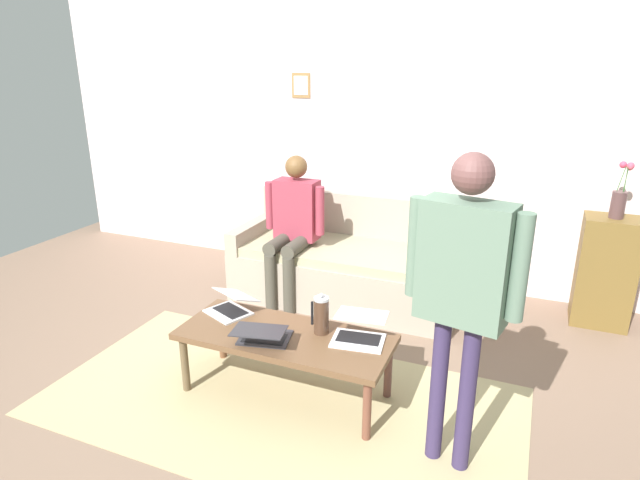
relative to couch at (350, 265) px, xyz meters
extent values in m
plane|color=#7D6351|center=(0.00, 1.53, -0.31)|extent=(7.68, 7.68, 0.00)
cube|color=tan|center=(-0.12, 1.64, -0.30)|extent=(2.95, 1.52, 0.01)
cube|color=silver|center=(0.00, -0.67, 1.04)|extent=(7.04, 0.10, 2.70)
cube|color=olive|center=(0.74, -0.62, 1.50)|extent=(0.19, 0.02, 0.23)
cube|color=silver|center=(0.74, -0.61, 1.50)|extent=(0.14, 0.00, 0.17)
cube|color=#A19584|center=(0.00, 0.04, -0.10)|extent=(1.96, 0.88, 0.42)
cube|color=tan|center=(0.00, 0.06, 0.15)|extent=(1.72, 0.80, 0.08)
cube|color=#A19584|center=(0.00, -0.33, 0.34)|extent=(1.96, 0.14, 0.46)
cube|color=#A19584|center=(-0.92, 0.04, 0.21)|extent=(0.12, 0.88, 0.20)
cube|color=#A19584|center=(0.92, 0.04, 0.21)|extent=(0.12, 0.88, 0.20)
cube|color=brown|center=(-0.12, 1.54, 0.10)|extent=(1.34, 0.55, 0.04)
cylinder|color=brown|center=(-0.73, 1.76, -0.11)|extent=(0.05, 0.05, 0.39)
cylinder|color=brown|center=(0.49, 1.76, -0.11)|extent=(0.05, 0.05, 0.39)
cylinder|color=brown|center=(-0.73, 1.33, -0.11)|extent=(0.05, 0.05, 0.39)
cylinder|color=brown|center=(0.49, 1.33, -0.11)|extent=(0.05, 0.05, 0.39)
cube|color=silver|center=(-0.57, 1.45, 0.13)|extent=(0.34, 0.28, 0.01)
cube|color=black|center=(-0.57, 1.44, 0.14)|extent=(0.28, 0.18, 0.00)
cube|color=silver|center=(-0.55, 1.35, 0.25)|extent=(0.34, 0.26, 0.02)
cube|color=white|center=(-0.56, 1.35, 0.25)|extent=(0.31, 0.24, 0.02)
cube|color=silver|center=(0.36, 1.43, 0.13)|extent=(0.35, 0.32, 0.01)
cube|color=black|center=(0.35, 1.42, 0.14)|extent=(0.27, 0.22, 0.00)
cube|color=silver|center=(0.33, 1.36, 0.23)|extent=(0.34, 0.30, 0.08)
cube|color=white|center=(0.33, 1.37, 0.23)|extent=(0.30, 0.27, 0.07)
cube|color=#28282D|center=(-0.03, 1.64, 0.13)|extent=(0.35, 0.29, 0.01)
cube|color=black|center=(-0.04, 1.66, 0.14)|extent=(0.28, 0.19, 0.00)
cube|color=#28282D|center=(-0.06, 1.76, 0.24)|extent=(0.35, 0.28, 0.02)
cube|color=#AAD7F2|center=(-0.06, 1.76, 0.24)|extent=(0.31, 0.25, 0.02)
cylinder|color=#4C3323|center=(-0.32, 1.44, 0.23)|extent=(0.09, 0.09, 0.22)
cylinder|color=#B7B7BC|center=(-0.32, 1.44, 0.35)|extent=(0.10, 0.10, 0.02)
sphere|color=#B2B2B7|center=(-0.32, 1.44, 0.38)|extent=(0.03, 0.03, 0.03)
cube|color=black|center=(-0.26, 1.44, 0.25)|extent=(0.01, 0.01, 0.16)
cube|color=brown|center=(-2.04, -0.31, 0.14)|extent=(0.42, 0.32, 0.89)
cylinder|color=#503736|center=(-2.04, -0.31, 0.69)|extent=(0.10, 0.10, 0.21)
cylinder|color=#3D7038|center=(-2.06, -0.31, 0.89)|extent=(0.01, 0.03, 0.20)
sphere|color=#DE4A65|center=(-2.08, -0.31, 0.99)|extent=(0.05, 0.05, 0.05)
cylinder|color=#3D7038|center=(-2.06, -0.31, 0.89)|extent=(0.01, 0.03, 0.19)
sphere|color=#D75164|center=(-2.08, -0.30, 0.98)|extent=(0.04, 0.04, 0.04)
cylinder|color=#3D7038|center=(-2.06, -0.31, 0.89)|extent=(0.01, 0.03, 0.19)
sphere|color=#D0545E|center=(-2.08, -0.31, 0.98)|extent=(0.05, 0.05, 0.05)
cylinder|color=#3D7038|center=(-2.04, -0.33, 0.89)|extent=(0.04, 0.01, 0.20)
sphere|color=#DE4160|center=(-2.03, -0.35, 0.99)|extent=(0.05, 0.05, 0.05)
cylinder|color=#372C51|center=(-1.26, 1.78, 0.12)|extent=(0.08, 0.08, 0.84)
cylinder|color=#372C51|center=(-1.11, 1.75, 0.12)|extent=(0.08, 0.08, 0.84)
cube|color=slate|center=(-1.18, 1.76, 0.84)|extent=(0.45, 0.27, 0.60)
cylinder|color=slate|center=(-1.43, 1.81, 0.87)|extent=(0.09, 0.09, 0.51)
cylinder|color=slate|center=(-0.94, 1.71, 0.87)|extent=(0.09, 0.09, 0.51)
sphere|color=brown|center=(-1.18, 1.76, 1.26)|extent=(0.19, 0.19, 0.19)
cylinder|color=#474439|center=(0.36, 0.50, -0.06)|extent=(0.10, 0.10, 0.50)
cylinder|color=#474439|center=(0.53, 0.50, -0.06)|extent=(0.10, 0.10, 0.50)
cylinder|color=#474439|center=(0.36, 0.32, 0.24)|extent=(0.12, 0.40, 0.12)
cylinder|color=#474439|center=(0.53, 0.32, 0.24)|extent=(0.12, 0.40, 0.12)
cube|color=#983445|center=(0.44, 0.14, 0.50)|extent=(0.37, 0.20, 0.52)
cylinder|color=#983445|center=(0.21, 0.19, 0.53)|extent=(0.08, 0.08, 0.42)
cylinder|color=#983445|center=(0.68, 0.19, 0.53)|extent=(0.08, 0.08, 0.42)
sphere|color=brown|center=(0.44, 0.14, 0.88)|extent=(0.19, 0.19, 0.19)
camera|label=1|loc=(-1.45, 4.17, 1.74)|focal=29.82mm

